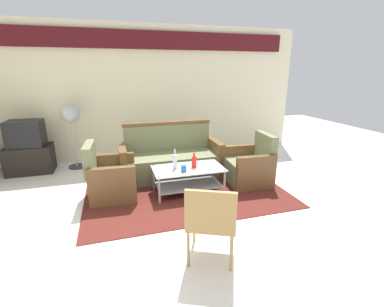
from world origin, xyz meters
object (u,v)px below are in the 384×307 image
at_px(bottle_clear, 175,161).
at_px(pedestal_fan, 71,117).
at_px(armchair_left, 111,179).
at_px(coffee_table, 188,176).
at_px(tv_stand, 30,159).
at_px(wicker_chair, 211,218).
at_px(cup, 184,168).
at_px(television, 25,133).
at_px(couch, 171,160).
at_px(armchair_right, 249,167).
at_px(bottle_red, 194,162).

bearing_deg(bottle_clear, pedestal_fan, 133.49).
bearing_deg(armchair_left, coffee_table, 84.51).
relative_size(coffee_table, pedestal_fan, 0.87).
relative_size(bottle_clear, tv_stand, 0.39).
relative_size(tv_stand, wicker_chair, 0.95).
xyz_separation_m(cup, television, (-2.53, 1.85, 0.30)).
xyz_separation_m(couch, television, (-2.52, 0.95, 0.44)).
bearing_deg(cup, pedestal_fan, 132.39).
xyz_separation_m(armchair_right, television, (-3.75, 1.65, 0.47)).
relative_size(armchair_right, wicker_chair, 1.01).
bearing_deg(television, armchair_left, 136.03).
distance_m(armchair_left, wicker_chair, 2.06).
xyz_separation_m(coffee_table, bottle_clear, (-0.20, 0.04, 0.26)).
bearing_deg(cup, tv_stand, 143.91).
bearing_deg(cup, wicker_chair, -94.56).
bearing_deg(armchair_right, bottle_clear, 94.78).
xyz_separation_m(bottle_clear, tv_stand, (-2.44, 1.68, -0.27)).
bearing_deg(coffee_table, cup, -129.22).
distance_m(tv_stand, television, 0.50).
height_order(armchair_left, tv_stand, armchair_left).
bearing_deg(armchair_left, cup, 76.87).
bearing_deg(television, bottle_red, 150.30).
xyz_separation_m(armchair_right, pedestal_fan, (-2.95, 1.69, 0.73)).
relative_size(television, pedestal_fan, 0.49).
xyz_separation_m(pedestal_fan, wicker_chair, (1.61, -3.41, -0.52)).
bearing_deg(coffee_table, couch, 98.60).
bearing_deg(armchair_left, tv_stand, -133.09).
distance_m(cup, television, 3.15).
relative_size(armchair_right, coffee_table, 0.77).
bearing_deg(armchair_left, television, -133.14).
height_order(couch, wicker_chair, couch).
distance_m(armchair_right, cup, 1.24).
distance_m(coffee_table, bottle_red, 0.25).
bearing_deg(tv_stand, armchair_right, -23.68).
height_order(couch, coffee_table, couch).
height_order(couch, cup, couch).
xyz_separation_m(bottle_clear, wicker_chair, (-0.03, -1.68, -0.03)).
xyz_separation_m(coffee_table, tv_stand, (-2.64, 1.71, -0.01)).
distance_m(bottle_clear, tv_stand, 2.97).
distance_m(armchair_left, pedestal_fan, 1.87).
distance_m(armchair_right, bottle_clear, 1.33).
height_order(armchair_right, bottle_clear, armchair_right).
relative_size(bottle_clear, wicker_chair, 0.37).
xyz_separation_m(television, wicker_chair, (2.41, -3.36, -0.27)).
xyz_separation_m(bottle_red, cup, (-0.20, -0.14, -0.04)).
relative_size(couch, coffee_table, 1.64).
bearing_deg(television, couch, 161.81).
bearing_deg(coffee_table, armchair_right, 3.61).
relative_size(coffee_table, television, 1.78).
height_order(bottle_red, tv_stand, bottle_red).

